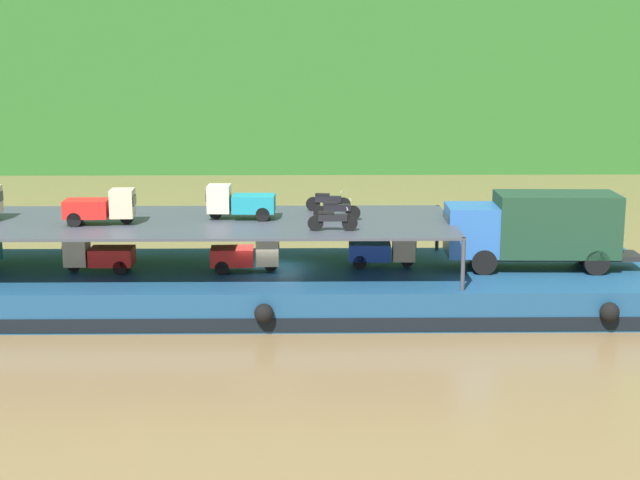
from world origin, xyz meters
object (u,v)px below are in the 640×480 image
Objects in this scene: cargo_barge at (268,287)px; motorcycle_upper_stbd at (328,201)px; mini_truck_lower_fore at (383,250)px; mini_truck_upper_fore at (240,202)px; mini_truck_lower_mid at (246,255)px; covered_lorry at (536,228)px; motorcycle_upper_port at (332,220)px; mini_truck_lower_aft at (98,255)px; motorcycle_upper_centre at (336,210)px; mini_truck_upper_mid at (101,207)px.

motorcycle_upper_stbd is at bearing 41.50° from cargo_barge.
mini_truck_upper_fore is (-5.84, -0.02, 2.00)m from mini_truck_lower_fore.
cargo_barge is 11.36× the size of mini_truck_lower_mid.
covered_lorry is 8.58m from motorcycle_upper_port.
mini_truck_lower_mid is (5.94, -0.04, 0.00)m from mini_truck_lower_aft.
mini_truck_lower_fore is at bearing 50.01° from motorcycle_upper_port.
covered_lorry is 8.10m from motorcycle_upper_centre.
cargo_barge is 4.59m from motorcycle_upper_port.
motorcycle_upper_port is at bearing -40.11° from cargo_barge.
mini_truck_lower_mid is at bearing -142.73° from motorcycle_upper_stbd.
mini_truck_lower_fore is 6.17m from mini_truck_upper_fore.
motorcycle_upper_port is (-2.17, -2.59, 1.74)m from mini_truck_lower_fore.
cargo_barge is at bearing -20.92° from mini_truck_upper_fore.
covered_lorry is at bearing 0.82° from mini_truck_lower_aft.
mini_truck_lower_aft is at bearing -176.17° from mini_truck_lower_fore.
mini_truck_lower_aft is 0.99× the size of mini_truck_upper_mid.
mini_truck_lower_mid is 4.04m from motorcycle_upper_centre.
covered_lorry reaches higher than motorcycle_upper_centre.
covered_lorry is 6.23m from mini_truck_lower_fore.
motorcycle_upper_stbd reaches higher than mini_truck_lower_aft.
mini_truck_upper_fore is 1.46× the size of motorcycle_upper_centre.
motorcycle_upper_port and motorcycle_upper_stbd have the same top height.
covered_lorry is (10.83, -0.06, 2.45)m from cargo_barge.
motorcycle_upper_centre and motorcycle_upper_stbd have the same top height.
mini_truck_lower_mid is 1.47× the size of motorcycle_upper_stbd.
motorcycle_upper_port reaches higher than cargo_barge.
mini_truck_lower_fore is 3.32m from motorcycle_upper_stbd.
motorcycle_upper_centre is at bearing -167.30° from mini_truck_lower_fore.
mini_truck_lower_aft is 5.94m from mini_truck_lower_mid.
motorcycle_upper_centre is at bearing 5.86° from mini_truck_lower_mid.
mini_truck_upper_mid is 1.46× the size of motorcycle_upper_stbd.
mini_truck_upper_fore is at bearing -154.15° from motorcycle_upper_stbd.
mini_truck_upper_mid is 1.00× the size of mini_truck_upper_fore.
mini_truck_lower_fore is at bearing 5.57° from cargo_barge.
covered_lorry is 4.16× the size of motorcycle_upper_port.
mini_truck_lower_mid is at bearing -70.68° from mini_truck_upper_fore.
mini_truck_lower_fore reaches higher than cargo_barge.
motorcycle_upper_centre is (-8.07, 0.08, 0.74)m from covered_lorry.
motorcycle_upper_port is (9.04, -1.51, -0.26)m from mini_truck_upper_mid.
mini_truck_lower_fore is 1.46× the size of motorcycle_upper_centre.
mini_truck_lower_aft is at bearing 179.63° from mini_truck_lower_mid.
mini_truck_lower_mid is at bearing -178.57° from covered_lorry.
motorcycle_upper_port reaches higher than mini_truck_lower_mid.
cargo_barge is at bearing 5.47° from mini_truck_upper_mid.
mini_truck_lower_mid is 4.53m from motorcycle_upper_stbd.
mini_truck_lower_fore is (5.56, 0.81, 0.00)m from mini_truck_lower_mid.
motorcycle_upper_stbd is (3.32, 2.53, 1.74)m from mini_truck_lower_mid.
mini_truck_upper_mid is (-11.22, -1.08, 2.00)m from mini_truck_lower_fore.
mini_truck_lower_fore is 1.46× the size of motorcycle_upper_stbd.
mini_truck_upper_mid reaches higher than motorcycle_upper_port.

